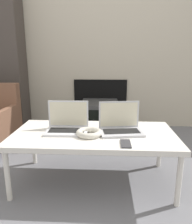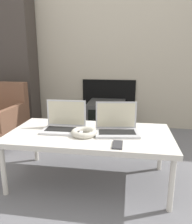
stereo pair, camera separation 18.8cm
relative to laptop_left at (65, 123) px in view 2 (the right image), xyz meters
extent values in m
plane|color=slate|center=(0.20, -0.41, -0.45)|extent=(14.00, 14.00, 0.00)
cube|color=#B7AD99|center=(0.20, 1.43, 0.85)|extent=(7.00, 0.06, 2.60)
cube|color=black|center=(0.20, 1.39, -0.13)|extent=(0.71, 0.03, 0.64)
cube|color=silver|center=(0.20, -0.03, -0.07)|extent=(1.19, 0.61, 0.04)
cylinder|color=silver|center=(-0.35, -0.30, -0.27)|extent=(0.04, 0.04, 0.36)
cylinder|color=silver|center=(0.76, -0.30, -0.27)|extent=(0.04, 0.04, 0.36)
cylinder|color=silver|center=(-0.35, 0.23, -0.27)|extent=(0.04, 0.04, 0.36)
cylinder|color=silver|center=(0.76, 0.23, -0.27)|extent=(0.04, 0.04, 0.36)
cube|color=silver|center=(0.00, -0.04, -0.04)|extent=(0.31, 0.21, 0.02)
cube|color=black|center=(0.00, -0.04, -0.03)|extent=(0.26, 0.12, 0.00)
cube|color=silver|center=(0.00, 0.06, 0.07)|extent=(0.31, 0.01, 0.20)
cube|color=beige|center=(0.00, 0.06, 0.07)|extent=(0.28, 0.01, 0.18)
cube|color=#B2B2B7|center=(0.40, -0.04, -0.04)|extent=(0.33, 0.25, 0.02)
cube|color=black|center=(0.40, -0.04, -0.03)|extent=(0.28, 0.15, 0.00)
cube|color=#B2B2B7|center=(0.39, 0.06, 0.07)|extent=(0.31, 0.05, 0.20)
cube|color=beige|center=(0.39, 0.06, 0.07)|extent=(0.28, 0.05, 0.18)
torus|color=beige|center=(0.17, -0.10, -0.03)|extent=(0.19, 0.19, 0.04)
cube|color=#333338|center=(0.42, -0.24, -0.05)|extent=(0.06, 0.13, 0.01)
cube|color=#383838|center=(0.20, 1.12, -0.25)|extent=(0.46, 0.51, 0.39)
cube|color=black|center=(0.20, 0.87, -0.25)|extent=(0.37, 0.01, 0.31)
cube|color=brown|center=(-1.00, 0.77, 0.00)|extent=(0.64, 0.12, 0.42)
cube|color=brown|center=(-0.72, 0.51, -0.11)|extent=(0.07, 0.54, 0.20)
cylinder|color=#4C3828|center=(-0.74, 0.27, -0.37)|extent=(0.04, 0.04, 0.16)
cylinder|color=#4C3828|center=(-0.74, 0.77, -0.37)|extent=(0.04, 0.04, 0.16)
cube|color=#3F3833|center=(-1.12, 1.23, 0.41)|extent=(0.68, 0.30, 1.71)
camera|label=1|loc=(0.30, -1.55, 0.50)|focal=35.00mm
camera|label=2|loc=(0.48, -1.54, 0.50)|focal=35.00mm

